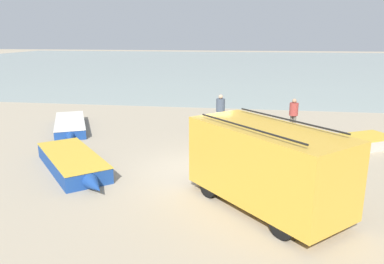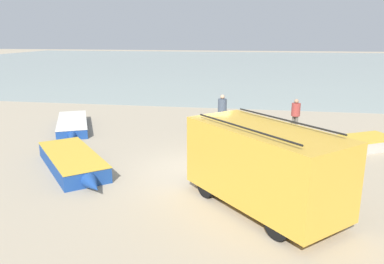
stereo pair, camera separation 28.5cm
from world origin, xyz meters
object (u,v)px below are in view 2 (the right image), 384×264
(parked_van, at_px, (263,165))
(fisherman_2, at_px, (222,108))
(fishing_rowboat_1, at_px, (225,141))
(fisherman_0, at_px, (296,112))
(fishing_rowboat_2, at_px, (357,144))
(fishing_rowboat_3, at_px, (72,125))
(fishing_rowboat_0, at_px, (73,162))

(parked_van, relative_size, fisherman_2, 2.75)
(fishing_rowboat_1, xyz_separation_m, fisherman_0, (3.26, 3.51, 0.68))
(fishing_rowboat_2, relative_size, fishing_rowboat_3, 0.72)
(fishing_rowboat_3, bearing_deg, fisherman_0, 71.50)
(parked_van, xyz_separation_m, fishing_rowboat_3, (-9.69, 7.54, -1.05))
(fishing_rowboat_1, bearing_deg, fishing_rowboat_2, -101.69)
(fisherman_2, bearing_deg, parked_van, -53.14)
(fishing_rowboat_1, relative_size, fisherman_2, 2.57)
(fishing_rowboat_0, height_order, fisherman_2, fisherman_2)
(parked_van, bearing_deg, fishing_rowboat_2, -76.39)
(parked_van, height_order, fishing_rowboat_0, parked_van)
(parked_van, height_order, fisherman_2, parked_van)
(parked_van, distance_m, fishing_rowboat_1, 5.89)
(fisherman_2, bearing_deg, fisherman_0, 21.68)
(fisherman_0, xyz_separation_m, fisherman_2, (-3.76, 0.20, 0.05))
(parked_van, bearing_deg, fisherman_2, -31.32)
(fisherman_2, bearing_deg, fishing_rowboat_1, -57.66)
(parked_van, xyz_separation_m, fishing_rowboat_2, (4.16, 6.44, -1.05))
(parked_van, distance_m, fisherman_0, 9.29)
(fishing_rowboat_0, relative_size, fishing_rowboat_2, 1.19)
(fisherman_0, distance_m, fisherman_2, 3.77)
(fishing_rowboat_2, height_order, fishing_rowboat_3, same)
(fishing_rowboat_0, distance_m, fishing_rowboat_1, 6.43)
(parked_van, xyz_separation_m, fishing_rowboat_1, (-1.51, 5.61, -0.98))
(parked_van, relative_size, fishing_rowboat_0, 1.04)
(fisherman_0, bearing_deg, fisherman_2, -59.40)
(fishing_rowboat_0, bearing_deg, fishing_rowboat_3, 166.48)
(fishing_rowboat_2, height_order, fisherman_2, fisherman_2)
(fishing_rowboat_3, distance_m, fisherman_2, 7.93)
(fishing_rowboat_0, distance_m, fishing_rowboat_2, 11.85)
(fisherman_0, height_order, fisherman_2, fisherman_2)
(fishing_rowboat_0, height_order, fishing_rowboat_1, fishing_rowboat_1)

